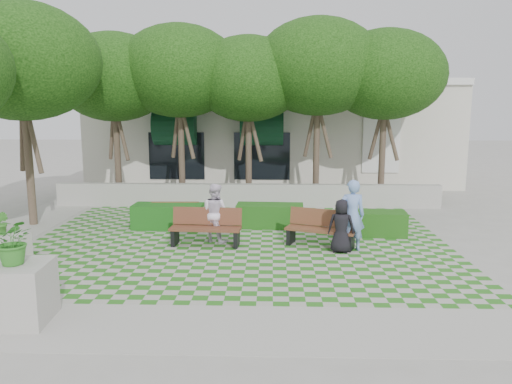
{
  "coord_description": "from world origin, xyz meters",
  "views": [
    {
      "loc": [
        0.96,
        -13.01,
        3.91
      ],
      "look_at": [
        0.5,
        1.5,
        1.4
      ],
      "focal_mm": 35.0,
      "sensor_mm": 36.0,
      "label": 1
    }
  ],
  "objects_px": {
    "bench_east": "(321,229)",
    "person_dark": "(341,226)",
    "hedge_midright": "(270,216)",
    "person_blue": "(352,215)",
    "planter_front": "(17,280)",
    "hedge_east": "(370,223)",
    "hedge_midleft": "(168,216)",
    "bench_west": "(175,215)",
    "person_white": "(215,213)",
    "bench_mid": "(206,228)",
    "planter_back": "(5,251)"
  },
  "relations": [
    {
      "from": "bench_west",
      "to": "person_dark",
      "type": "bearing_deg",
      "value": -29.94
    },
    {
      "from": "person_dark",
      "to": "planter_back",
      "type": "bearing_deg",
      "value": 21.81
    },
    {
      "from": "person_blue",
      "to": "person_white",
      "type": "height_order",
      "value": "person_blue"
    },
    {
      "from": "bench_mid",
      "to": "planter_front",
      "type": "xyz_separation_m",
      "value": [
        -2.75,
        -5.22,
        0.29
      ]
    },
    {
      "from": "hedge_east",
      "to": "planter_back",
      "type": "height_order",
      "value": "planter_back"
    },
    {
      "from": "person_white",
      "to": "hedge_midleft",
      "type": "bearing_deg",
      "value": -15.44
    },
    {
      "from": "bench_east",
      "to": "bench_west",
      "type": "relative_size",
      "value": 1.3
    },
    {
      "from": "hedge_midright",
      "to": "bench_east",
      "type": "bearing_deg",
      "value": -56.42
    },
    {
      "from": "hedge_midright",
      "to": "hedge_midleft",
      "type": "xyz_separation_m",
      "value": [
        -3.29,
        -0.26,
        0.01
      ]
    },
    {
      "from": "bench_east",
      "to": "bench_mid",
      "type": "distance_m",
      "value": 3.26
    },
    {
      "from": "bench_east",
      "to": "planter_back",
      "type": "distance_m",
      "value": 8.15
    },
    {
      "from": "bench_west",
      "to": "person_dark",
      "type": "xyz_separation_m",
      "value": [
        5.03,
        -2.67,
        0.33
      ]
    },
    {
      "from": "hedge_east",
      "to": "bench_west",
      "type": "bearing_deg",
      "value": 172.64
    },
    {
      "from": "person_blue",
      "to": "planter_front",
      "type": "bearing_deg",
      "value": 35.55
    },
    {
      "from": "planter_back",
      "to": "bench_east",
      "type": "bearing_deg",
      "value": 16.79
    },
    {
      "from": "bench_mid",
      "to": "person_blue",
      "type": "xyz_separation_m",
      "value": [
        4.04,
        -0.37,
        0.47
      ]
    },
    {
      "from": "bench_mid",
      "to": "person_blue",
      "type": "height_order",
      "value": "person_blue"
    },
    {
      "from": "planter_front",
      "to": "person_white",
      "type": "height_order",
      "value": "planter_front"
    },
    {
      "from": "planter_front",
      "to": "planter_back",
      "type": "distance_m",
      "value": 3.39
    },
    {
      "from": "bench_west",
      "to": "hedge_east",
      "type": "relative_size",
      "value": 0.74
    },
    {
      "from": "person_white",
      "to": "planter_front",
      "type": "bearing_deg",
      "value": 89.22
    },
    {
      "from": "planter_back",
      "to": "person_blue",
      "type": "height_order",
      "value": "person_blue"
    },
    {
      "from": "hedge_midleft",
      "to": "hedge_east",
      "type": "bearing_deg",
      "value": -5.94
    },
    {
      "from": "hedge_east",
      "to": "person_blue",
      "type": "bearing_deg",
      "value": -117.35
    },
    {
      "from": "bench_mid",
      "to": "hedge_midright",
      "type": "relative_size",
      "value": 0.94
    },
    {
      "from": "bench_east",
      "to": "hedge_midleft",
      "type": "xyz_separation_m",
      "value": [
        -4.74,
        1.94,
        -0.1
      ]
    },
    {
      "from": "bench_mid",
      "to": "bench_west",
      "type": "bearing_deg",
      "value": 126.22
    },
    {
      "from": "bench_east",
      "to": "person_dark",
      "type": "xyz_separation_m",
      "value": [
        0.47,
        -0.6,
        0.24
      ]
    },
    {
      "from": "bench_mid",
      "to": "hedge_east",
      "type": "distance_m",
      "value": 5.05
    },
    {
      "from": "bench_west",
      "to": "hedge_midleft",
      "type": "distance_m",
      "value": 0.23
    },
    {
      "from": "hedge_midleft",
      "to": "person_blue",
      "type": "distance_m",
      "value": 6.01
    },
    {
      "from": "bench_west",
      "to": "hedge_midleft",
      "type": "bearing_deg",
      "value": -145.14
    },
    {
      "from": "bench_east",
      "to": "planter_back",
      "type": "relative_size",
      "value": 1.41
    },
    {
      "from": "bench_mid",
      "to": "hedge_midleft",
      "type": "height_order",
      "value": "bench_mid"
    },
    {
      "from": "bench_west",
      "to": "person_white",
      "type": "relative_size",
      "value": 0.92
    },
    {
      "from": "bench_west",
      "to": "hedge_midleft",
      "type": "xyz_separation_m",
      "value": [
        -0.18,
        -0.14,
        -0.0
      ]
    },
    {
      "from": "bench_mid",
      "to": "planter_front",
      "type": "relative_size",
      "value": 1.04
    },
    {
      "from": "bench_east",
      "to": "person_white",
      "type": "distance_m",
      "value": 3.09
    },
    {
      "from": "person_white",
      "to": "bench_mid",
      "type": "bearing_deg",
      "value": 87.18
    },
    {
      "from": "person_blue",
      "to": "hedge_east",
      "type": "bearing_deg",
      "value": -117.33
    },
    {
      "from": "bench_west",
      "to": "hedge_east",
      "type": "xyz_separation_m",
      "value": [
        6.19,
        -0.8,
        -0.02
      ]
    },
    {
      "from": "bench_west",
      "to": "planter_back",
      "type": "xyz_separation_m",
      "value": [
        -3.24,
        -4.43,
        0.09
      ]
    },
    {
      "from": "hedge_east",
      "to": "person_dark",
      "type": "xyz_separation_m",
      "value": [
        -1.16,
        -1.87,
        0.36
      ]
    },
    {
      "from": "bench_east",
      "to": "planter_front",
      "type": "xyz_separation_m",
      "value": [
        -6.01,
        -5.21,
        0.3
      ]
    },
    {
      "from": "hedge_east",
      "to": "hedge_midleft",
      "type": "height_order",
      "value": "hedge_midleft"
    },
    {
      "from": "hedge_east",
      "to": "planter_front",
      "type": "xyz_separation_m",
      "value": [
        -7.64,
        -6.49,
        0.42
      ]
    },
    {
      "from": "person_dark",
      "to": "person_white",
      "type": "height_order",
      "value": "person_white"
    },
    {
      "from": "hedge_east",
      "to": "planter_back",
      "type": "xyz_separation_m",
      "value": [
        -9.43,
        -3.63,
        0.12
      ]
    },
    {
      "from": "bench_mid",
      "to": "hedge_midright",
      "type": "bearing_deg",
      "value": 54.52
    },
    {
      "from": "bench_east",
      "to": "planter_front",
      "type": "distance_m",
      "value": 7.96
    }
  ]
}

